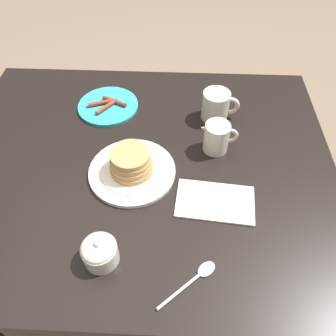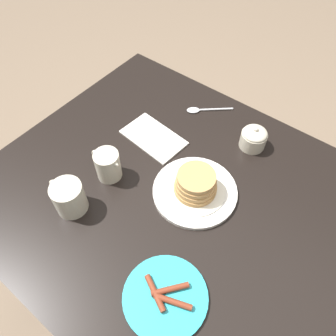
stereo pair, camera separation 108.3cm
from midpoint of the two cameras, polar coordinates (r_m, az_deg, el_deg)
ground_plane at (r=1.50m, az=-6.11°, el=-38.09°), size 8.00×8.00×0.00m
dining_table at (r=0.89m, az=-10.45°, el=-38.63°), size 1.11×0.90×0.76m
pancake_plate at (r=0.72m, az=-8.86°, el=-37.57°), size 0.24×0.24×0.08m
side_plate_bacon at (r=0.81m, az=-22.64°, el=-57.10°), size 0.20×0.20×0.02m
coffee_mug at (r=0.82m, az=-39.36°, el=-34.50°), size 0.12×0.08×0.09m
creamer_pitcher at (r=0.77m, az=-29.76°, el=-29.27°), size 0.11×0.07×0.10m
sugar_bowl at (r=0.73m, az=8.56°, el=-23.61°), size 0.08×0.08×0.08m
napkin at (r=0.79m, az=-16.55°, el=-21.31°), size 0.21×0.14×0.01m
spoon at (r=0.81m, az=-3.59°, el=-13.30°), size 0.13×0.12×0.01m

